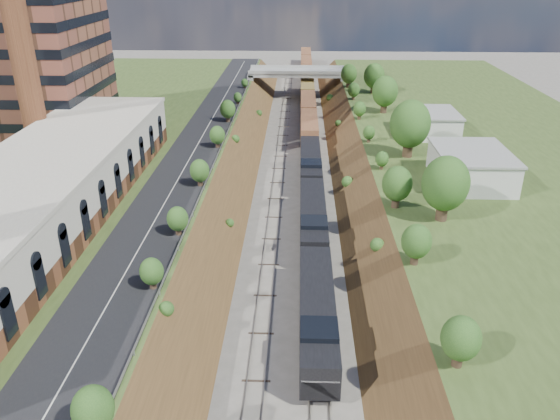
{
  "coord_description": "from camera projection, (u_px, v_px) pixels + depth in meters",
  "views": [
    {
      "loc": [
        0.68,
        -16.66,
        31.93
      ],
      "look_at": [
        -1.35,
        39.8,
        6.0
      ],
      "focal_mm": 35.0,
      "sensor_mm": 36.0,
      "label": 1
    }
  ],
  "objects": [
    {
      "name": "rail_left_track",
      "position": [
        277.0,
        190.0,
        83.01
      ],
      "size": [
        1.58,
        180.0,
        0.18
      ],
      "primitive_type": "cube",
      "color": "gray",
      "rests_on": "ground"
    },
    {
      "name": "rail_right_track",
      "position": [
        311.0,
        190.0,
        82.84
      ],
      "size": [
        1.58,
        180.0,
        0.18
      ],
      "primitive_type": "cube",
      "color": "gray",
      "rests_on": "ground"
    },
    {
      "name": "white_building_far",
      "position": [
        431.0,
        124.0,
        92.09
      ],
      "size": [
        8.0,
        10.0,
        3.6
      ],
      "primitive_type": "cube",
      "color": "silver",
      "rests_on": "platform_right"
    },
    {
      "name": "white_building_near",
      "position": [
        471.0,
        168.0,
        72.01
      ],
      "size": [
        9.0,
        12.0,
        4.0
      ],
      "primitive_type": "cube",
      "color": "silver",
      "rests_on": "platform_right"
    },
    {
      "name": "smokestack",
      "position": [
        15.0,
        19.0,
        70.08
      ],
      "size": [
        3.2,
        3.2,
        40.0
      ],
      "primitive_type": "cylinder",
      "color": "brown",
      "rests_on": "platform_left"
    },
    {
      "name": "embankment_left",
      "position": [
        222.0,
        190.0,
        83.32
      ],
      "size": [
        10.0,
        180.0,
        10.0
      ],
      "primitive_type": "cube",
      "rotation": [
        0.0,
        0.79,
        0.0
      ],
      "color": "brown",
      "rests_on": "ground"
    },
    {
      "name": "tree_right_large",
      "position": [
        446.0,
        184.0,
        60.33
      ],
      "size": [
        5.25,
        5.25,
        7.61
      ],
      "color": "#473323",
      "rests_on": "platform_right"
    },
    {
      "name": "tree_left_crest",
      "position": [
        142.0,
        298.0,
        44.08
      ],
      "size": [
        2.45,
        2.45,
        3.55
      ],
      "color": "#473323",
      "rests_on": "platform_left"
    },
    {
      "name": "guardrail",
      "position": [
        217.0,
        156.0,
        80.84
      ],
      "size": [
        0.1,
        171.0,
        0.7
      ],
      "color": "#99999E",
      "rests_on": "platform_left"
    },
    {
      "name": "road",
      "position": [
        190.0,
        158.0,
        81.36
      ],
      "size": [
        8.0,
        180.0,
        0.1
      ],
      "primitive_type": "cube",
      "color": "black",
      "rests_on": "platform_left"
    },
    {
      "name": "embankment_right",
      "position": [
        366.0,
        192.0,
        82.61
      ],
      "size": [
        10.0,
        180.0,
        10.0
      ],
      "primitive_type": "cube",
      "rotation": [
        0.0,
        0.79,
        0.0
      ],
      "color": "brown",
      "rests_on": "ground"
    },
    {
      "name": "commercial_building",
      "position": [
        39.0,
        193.0,
        60.35
      ],
      "size": [
        14.3,
        62.3,
        7.0
      ],
      "color": "brown",
      "rests_on": "platform_left"
    },
    {
      "name": "overpass",
      "position": [
        297.0,
        78.0,
        137.23
      ],
      "size": [
        24.5,
        8.3,
        7.4
      ],
      "color": "gray",
      "rests_on": "ground"
    },
    {
      "name": "platform_right",
      "position": [
        516.0,
        178.0,
        80.85
      ],
      "size": [
        44.0,
        180.0,
        5.0
      ],
      "primitive_type": "cube",
      "color": "#394C1F",
      "rests_on": "ground"
    },
    {
      "name": "freight_train",
      "position": [
        308.0,
        109.0,
        117.64
      ],
      "size": [
        3.2,
        162.46,
        4.74
      ],
      "color": "black",
      "rests_on": "ground"
    },
    {
      "name": "platform_left",
      "position": [
        77.0,
        173.0,
        83.0
      ],
      "size": [
        44.0,
        180.0,
        5.0
      ],
      "primitive_type": "cube",
      "color": "#394C1F",
      "rests_on": "ground"
    }
  ]
}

